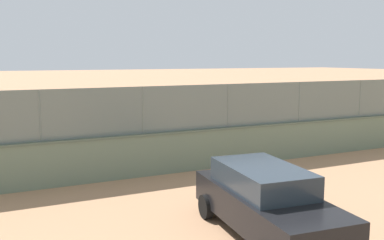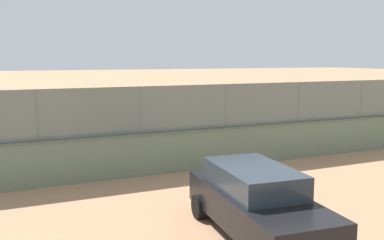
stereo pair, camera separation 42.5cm
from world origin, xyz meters
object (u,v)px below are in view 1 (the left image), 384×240
object	(u,v)px
player_foreground_swinging	(195,111)
player_crossing_court	(145,136)
sports_ball	(195,125)
spare_ball_by_wall	(214,155)
player_baseline_waiting	(176,124)
parked_car_black	(265,201)

from	to	relation	value
player_foreground_swinging	player_crossing_court	distance (m)	9.09
sports_ball	spare_ball_by_wall	xyz separation A→B (m)	(2.70, 7.49, -0.06)
player_baseline_waiting	parked_car_black	xyz separation A→B (m)	(2.25, 10.60, -0.15)
player_baseline_waiting	parked_car_black	world-z (taller)	player_baseline_waiting
sports_ball	parked_car_black	xyz separation A→B (m)	(5.49, 15.31, 0.73)
player_crossing_court	player_baseline_waiting	bearing A→B (deg)	-138.79
player_crossing_court	sports_ball	size ratio (longest dim) A/B	7.19
player_crossing_court	parked_car_black	xyz separation A→B (m)	(0.05, 8.67, -0.09)
player_crossing_court	spare_ball_by_wall	distance (m)	3.00
player_crossing_court	spare_ball_by_wall	world-z (taller)	player_crossing_court
player_crossing_court	player_foreground_swinging	bearing A→B (deg)	-128.37
player_foreground_swinging	player_crossing_court	size ratio (longest dim) A/B	0.97
player_baseline_waiting	spare_ball_by_wall	bearing A→B (deg)	100.95
player_foreground_swinging	sports_ball	bearing A→B (deg)	67.19
sports_ball	spare_ball_by_wall	distance (m)	7.96
player_foreground_swinging	spare_ball_by_wall	size ratio (longest dim) A/B	15.64
player_foreground_swinging	player_crossing_court	world-z (taller)	player_crossing_court
player_baseline_waiting	sports_ball	bearing A→B (deg)	-124.50
player_baseline_waiting	player_foreground_swinging	bearing A→B (deg)	-123.51
player_crossing_court	spare_ball_by_wall	xyz separation A→B (m)	(-2.74, 0.85, -0.88)
player_crossing_court	sports_ball	distance (m)	8.62
player_baseline_waiting	spare_ball_by_wall	world-z (taller)	player_baseline_waiting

